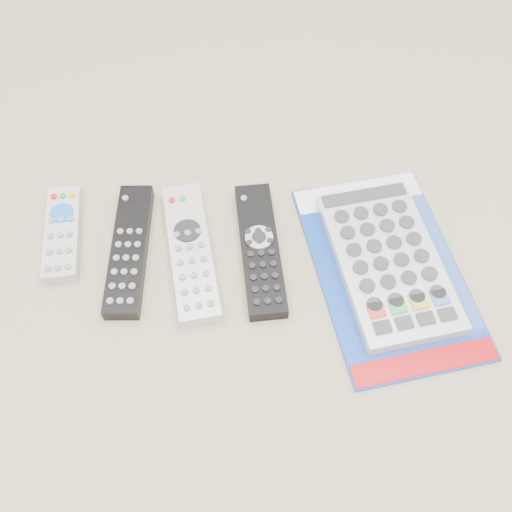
{
  "coord_description": "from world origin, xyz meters",
  "views": [
    {
      "loc": [
        0.02,
        -0.39,
        0.66
      ],
      "look_at": [
        0.03,
        0.03,
        0.01
      ],
      "focal_mm": 40.0,
      "sensor_mm": 36.0,
      "label": 1
    }
  ],
  "objects_px": {
    "remote_small_grey": "(63,233)",
    "remote_silver_dvd": "(191,252)",
    "remote_slim_black": "(129,250)",
    "remote_large_black": "(260,249)",
    "jumbo_remote_packaged": "(388,260)"
  },
  "relations": [
    {
      "from": "remote_slim_black",
      "to": "remote_large_black",
      "type": "distance_m",
      "value": 0.18
    },
    {
      "from": "jumbo_remote_packaged",
      "to": "remote_small_grey",
      "type": "bearing_deg",
      "value": 161.58
    },
    {
      "from": "remote_slim_black",
      "to": "jumbo_remote_packaged",
      "type": "xyz_separation_m",
      "value": [
        0.35,
        -0.03,
        0.01
      ]
    },
    {
      "from": "remote_slim_black",
      "to": "remote_small_grey",
      "type": "bearing_deg",
      "value": 163.87
    },
    {
      "from": "remote_silver_dvd",
      "to": "remote_large_black",
      "type": "bearing_deg",
      "value": -7.81
    },
    {
      "from": "remote_small_grey",
      "to": "remote_slim_black",
      "type": "height_order",
      "value": "same"
    },
    {
      "from": "remote_slim_black",
      "to": "remote_large_black",
      "type": "relative_size",
      "value": 0.97
    },
    {
      "from": "remote_slim_black",
      "to": "remote_silver_dvd",
      "type": "xyz_separation_m",
      "value": [
        0.08,
        -0.0,
        0.0
      ]
    },
    {
      "from": "remote_slim_black",
      "to": "remote_large_black",
      "type": "xyz_separation_m",
      "value": [
        0.18,
        -0.0,
        -0.0
      ]
    },
    {
      "from": "remote_small_grey",
      "to": "remote_slim_black",
      "type": "distance_m",
      "value": 0.1
    },
    {
      "from": "remote_small_grey",
      "to": "remote_silver_dvd",
      "type": "bearing_deg",
      "value": -17.07
    },
    {
      "from": "remote_small_grey",
      "to": "remote_large_black",
      "type": "bearing_deg",
      "value": -12.75
    },
    {
      "from": "remote_large_black",
      "to": "jumbo_remote_packaged",
      "type": "bearing_deg",
      "value": -13.72
    },
    {
      "from": "remote_slim_black",
      "to": "remote_silver_dvd",
      "type": "height_order",
      "value": "remote_silver_dvd"
    },
    {
      "from": "remote_silver_dvd",
      "to": "jumbo_remote_packaged",
      "type": "xyz_separation_m",
      "value": [
        0.26,
        -0.02,
        0.01
      ]
    }
  ]
}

